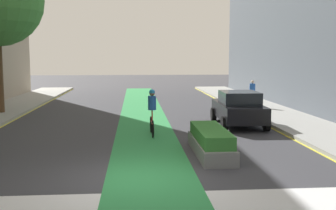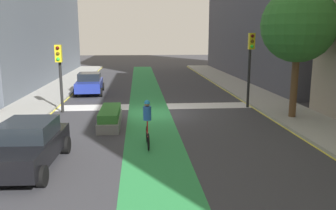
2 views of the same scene
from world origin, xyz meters
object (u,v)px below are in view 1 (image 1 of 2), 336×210
Objects in this scene: cyclist_in_lane at (152,111)px; pedestrian_sidewalk_right_a at (252,93)px; car_black_right_far at (238,108)px; median_planter at (211,142)px.

cyclist_in_lane is 10.11m from pedestrian_sidewalk_right_a.
median_planter is (-2.28, -5.37, -0.40)m from car_black_right_far.
pedestrian_sidewalk_right_a is at bearing 51.06° from cyclist_in_lane.
car_black_right_far is 1.22× the size of median_planter.
median_planter is at bearing -62.23° from cyclist_in_lane.
pedestrian_sidewalk_right_a is (6.35, 7.86, -0.03)m from cyclist_in_lane.
pedestrian_sidewalk_right_a is 0.45× the size of median_planter.
pedestrian_sidewalk_right_a is at bearing 68.11° from car_black_right_far.
median_planter is (1.74, -3.31, -0.57)m from cyclist_in_lane.
cyclist_in_lane is 1.18× the size of pedestrian_sidewalk_right_a.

